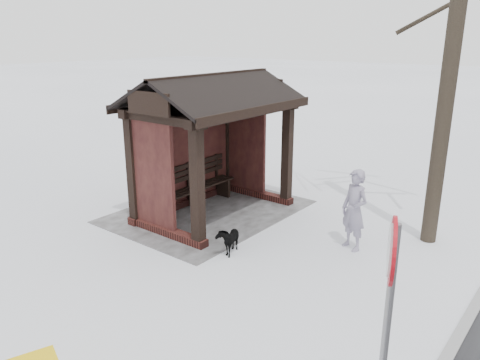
% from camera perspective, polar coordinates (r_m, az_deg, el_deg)
% --- Properties ---
extents(ground, '(120.00, 120.00, 0.00)m').
position_cam_1_polar(ground, '(10.54, -3.01, -4.10)').
color(ground, white).
rests_on(ground, ground).
extents(trampled_patch, '(4.20, 3.20, 0.02)m').
position_cam_1_polar(trampled_patch, '(10.66, -3.82, -3.82)').
color(trampled_patch, gray).
rests_on(trampled_patch, ground).
extents(bus_shelter, '(3.60, 2.40, 3.09)m').
position_cam_1_polar(bus_shelter, '(10.06, -3.89, 7.67)').
color(bus_shelter, '#3D1916').
rests_on(bus_shelter, ground).
extents(pedestrian, '(0.54, 0.65, 1.53)m').
position_cam_1_polar(pedestrian, '(8.83, 13.76, -3.58)').
color(pedestrian, gray).
rests_on(pedestrian, ground).
extents(dog, '(0.71, 0.50, 0.54)m').
position_cam_1_polar(dog, '(8.61, -1.40, -7.16)').
color(dog, black).
rests_on(dog, ground).
extents(road_sign, '(0.57, 0.26, 2.38)m').
position_cam_1_polar(road_sign, '(4.39, 17.69, -12.49)').
color(road_sign, gray).
rests_on(road_sign, ground).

